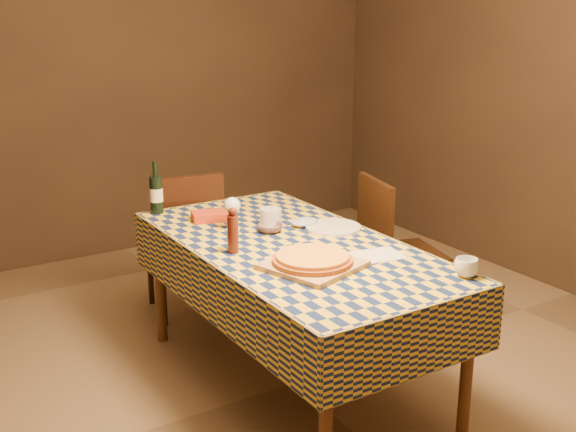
{
  "coord_description": "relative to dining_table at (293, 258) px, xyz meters",
  "views": [
    {
      "loc": [
        -1.81,
        -2.82,
        1.92
      ],
      "look_at": [
        0.0,
        0.05,
        0.9
      ],
      "focal_mm": 45.0,
      "sensor_mm": 36.0,
      "label": 1
    }
  ],
  "objects": [
    {
      "name": "wine_bottle",
      "position": [
        -0.36,
        0.86,
        0.19
      ],
      "size": [
        0.1,
        0.1,
        0.29
      ],
      "color": "black",
      "rests_on": "dining_table"
    },
    {
      "name": "cutting_board",
      "position": [
        -0.1,
        -0.32,
        0.09
      ],
      "size": [
        0.47,
        0.47,
        0.02
      ],
      "primitive_type": "cube",
      "rotation": [
        0.0,
        0.0,
        0.3
      ],
      "color": "tan",
      "rests_on": "dining_table"
    },
    {
      "name": "wine_glass",
      "position": [
        -0.15,
        0.35,
        0.2
      ],
      "size": [
        0.1,
        0.1,
        0.18
      ],
      "color": "silver",
      "rests_on": "dining_table"
    },
    {
      "name": "deli_tub",
      "position": [
        0.05,
        0.31,
        0.12
      ],
      "size": [
        0.15,
        0.15,
        0.1
      ],
      "primitive_type": "cylinder",
      "rotation": [
        0.0,
        0.0,
        -0.39
      ],
      "color": "silver",
      "rests_on": "dining_table"
    },
    {
      "name": "room",
      "position": [
        0.0,
        0.0,
        0.66
      ],
      "size": [
        5.0,
        5.1,
        2.7
      ],
      "color": "brown",
      "rests_on": "ground"
    },
    {
      "name": "pepper_mill",
      "position": [
        -0.31,
        0.04,
        0.18
      ],
      "size": [
        0.06,
        0.06,
        0.22
      ],
      "color": "#481910",
      "rests_on": "dining_table"
    },
    {
      "name": "flour_patch",
      "position": [
        0.24,
        -0.35,
        0.08
      ],
      "size": [
        0.26,
        0.22,
        0.0
      ],
      "primitive_type": "cube",
      "rotation": [
        0.0,
        0.0,
        -0.17
      ],
      "color": "silver",
      "rests_on": "dining_table"
    },
    {
      "name": "white_plate",
      "position": [
        0.31,
        0.09,
        0.08
      ],
      "size": [
        0.35,
        0.35,
        0.02
      ],
      "primitive_type": "cylinder",
      "rotation": [
        0.0,
        0.0,
        0.24
      ],
      "color": "silver",
      "rests_on": "dining_table"
    },
    {
      "name": "takeout_container",
      "position": [
        -0.17,
        0.57,
        0.1
      ],
      "size": [
        0.22,
        0.18,
        0.05
      ],
      "primitive_type": "cube",
      "rotation": [
        0.0,
        0.0,
        -0.28
      ],
      "color": "#B13117",
      "rests_on": "dining_table"
    },
    {
      "name": "dining_table",
      "position": [
        0.0,
        0.0,
        0.0
      ],
      "size": [
        0.94,
        1.84,
        0.77
      ],
      "color": "brown",
      "rests_on": "ground"
    },
    {
      "name": "bowl",
      "position": [
        -0.0,
        0.22,
        0.1
      ],
      "size": [
        0.13,
        0.13,
        0.04
      ],
      "primitive_type": "imported",
      "rotation": [
        0.0,
        0.0,
        -0.01
      ],
      "color": "#664955",
      "rests_on": "dining_table"
    },
    {
      "name": "chair_right",
      "position": [
        0.87,
        0.28,
        -0.17
      ],
      "size": [
        0.51,
        0.51,
        0.93
      ],
      "color": "black",
      "rests_on": "ground"
    },
    {
      "name": "chair_far",
      "position": [
        -0.1,
        1.08,
        -0.17
      ],
      "size": [
        0.48,
        0.49,
        0.93
      ],
      "color": "black",
      "rests_on": "ground"
    },
    {
      "name": "tumbler",
      "position": [
        0.4,
        -0.77,
        0.12
      ],
      "size": [
        0.13,
        0.13,
        0.08
      ],
      "primitive_type": "imported",
      "rotation": [
        0.0,
        0.0,
        -0.26
      ],
      "color": "silver",
      "rests_on": "dining_table"
    },
    {
      "name": "pizza",
      "position": [
        -0.1,
        -0.32,
        0.12
      ],
      "size": [
        0.39,
        0.39,
        0.04
      ],
      "color": "#974919",
      "rests_on": "cutting_board"
    },
    {
      "name": "flour_bag",
      "position": [
        0.21,
        0.21,
        0.1
      ],
      "size": [
        0.18,
        0.15,
        0.05
      ],
      "primitive_type": "ellipsoid",
      "rotation": [
        0.0,
        0.0,
        -0.27
      ],
      "color": "#96A4C0",
      "rests_on": "dining_table"
    }
  ]
}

